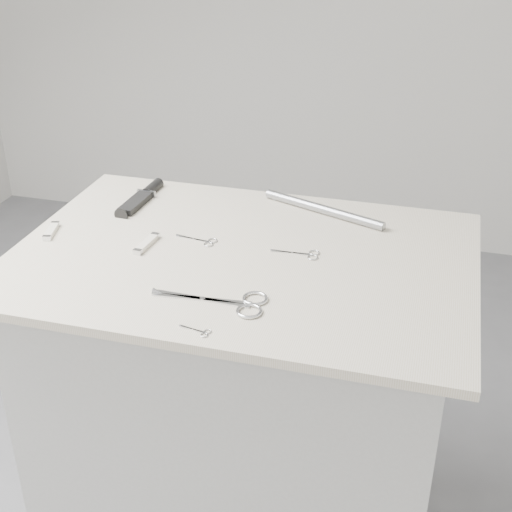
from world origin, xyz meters
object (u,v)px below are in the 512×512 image
(tiny_scissors, at_px, (199,331))
(pocket_knife_a, at_px, (147,243))
(embroidery_scissors_b, at_px, (202,241))
(metal_rail, at_px, (323,209))
(large_shears, at_px, (234,303))
(embroidery_scissors_a, at_px, (304,254))
(plinth, at_px, (244,421))
(sheathed_knife, at_px, (143,196))
(pocket_knife_b, at_px, (51,231))

(tiny_scissors, relative_size, pocket_knife_a, 0.64)
(embroidery_scissors_b, distance_m, tiny_scissors, 0.36)
(pocket_knife_a, height_order, metal_rail, metal_rail)
(large_shears, relative_size, embroidery_scissors_b, 2.27)
(pocket_knife_a, bearing_deg, metal_rail, -47.30)
(large_shears, bearing_deg, embroidery_scissors_a, 68.02)
(pocket_knife_a, bearing_deg, tiny_scissors, -137.76)
(metal_rail, bearing_deg, tiny_scissors, -102.09)
(embroidery_scissors_b, xyz_separation_m, metal_rail, (0.23, 0.22, 0.01))
(plinth, xyz_separation_m, embroidery_scissors_b, (-0.10, 0.04, 0.47))
(sheathed_knife, relative_size, pocket_knife_a, 2.07)
(embroidery_scissors_a, xyz_separation_m, metal_rail, (0.00, 0.22, 0.01))
(plinth, relative_size, tiny_scissors, 14.36)
(embroidery_scissors_a, bearing_deg, pocket_knife_b, -177.11)
(large_shears, xyz_separation_m, pocket_knife_a, (-0.26, 0.18, 0.00))
(plinth, height_order, tiny_scissors, tiny_scissors)
(sheathed_knife, xyz_separation_m, metal_rail, (0.46, 0.04, 0.00))
(plinth, height_order, large_shears, large_shears)
(embroidery_scissors_a, xyz_separation_m, pocket_knife_b, (-0.58, -0.05, 0.00))
(embroidery_scissors_b, xyz_separation_m, sheathed_knife, (-0.22, 0.19, 0.01))
(pocket_knife_a, bearing_deg, large_shears, -120.68)
(large_shears, bearing_deg, pocket_knife_b, 158.16)
(embroidery_scissors_b, bearing_deg, plinth, -9.86)
(embroidery_scissors_a, relative_size, metal_rail, 0.32)
(plinth, distance_m, pocket_knife_b, 0.66)
(embroidery_scissors_a, bearing_deg, tiny_scissors, -111.47)
(plinth, xyz_separation_m, large_shears, (0.04, -0.20, 0.47))
(sheathed_knife, bearing_deg, plinth, -121.42)
(tiny_scissors, xyz_separation_m, sheathed_knife, (-0.34, 0.53, 0.01))
(plinth, xyz_separation_m, pocket_knife_b, (-0.45, -0.02, 0.48))
(tiny_scissors, bearing_deg, plinth, 102.69)
(embroidery_scissors_b, height_order, tiny_scissors, same)
(sheathed_knife, height_order, pocket_knife_b, sheathed_knife)
(sheathed_knife, relative_size, pocket_knife_b, 2.38)
(plinth, bearing_deg, tiny_scissors, -88.28)
(sheathed_knife, bearing_deg, embroidery_scissors_a, -109.74)
(embroidery_scissors_a, relative_size, tiny_scissors, 1.69)
(sheathed_knife, relative_size, metal_rail, 0.61)
(sheathed_knife, bearing_deg, large_shears, -136.08)
(embroidery_scissors_b, bearing_deg, tiny_scissors, -62.94)
(large_shears, distance_m, pocket_knife_a, 0.32)
(plinth, bearing_deg, pocket_knife_a, -175.23)
(embroidery_scissors_b, distance_m, metal_rail, 0.32)
(embroidery_scissors_b, relative_size, pocket_knife_a, 1.01)
(sheathed_knife, bearing_deg, tiny_scissors, -144.96)
(plinth, bearing_deg, pocket_knife_b, -177.79)
(embroidery_scissors_b, bearing_deg, embroidery_scissors_a, 8.35)
(embroidery_scissors_b, distance_m, sheathed_knife, 0.29)
(embroidery_scissors_a, xyz_separation_m, embroidery_scissors_b, (-0.23, 0.00, -0.00))
(large_shears, bearing_deg, embroidery_scissors_b, 120.39)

